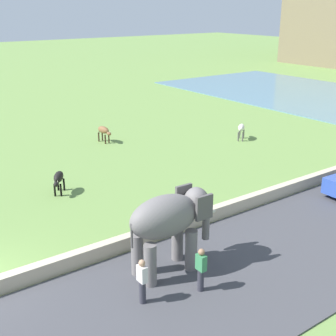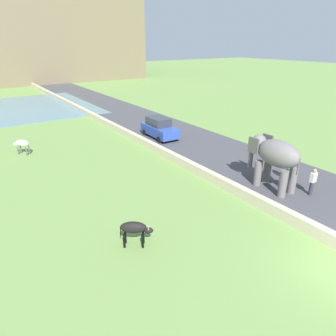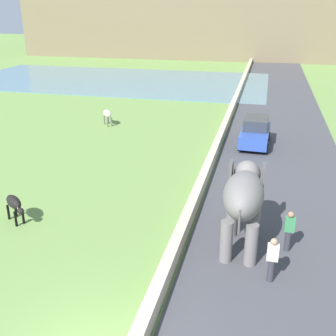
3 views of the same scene
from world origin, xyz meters
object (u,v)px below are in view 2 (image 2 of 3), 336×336
at_px(car_blue, 159,128).
at_px(cow_black, 135,229).
at_px(person_trailing, 313,182).
at_px(elephant, 274,156).
at_px(cow_white, 22,144).
at_px(person_beside_elephant, 289,168).

relative_size(car_blue, cow_black, 3.06).
bearing_deg(person_trailing, elephant, 120.26).
xyz_separation_m(elephant, cow_black, (-9.14, -0.31, -1.20)).
distance_m(car_blue, cow_black, 15.37).
bearing_deg(cow_black, car_blue, 53.55).
xyz_separation_m(elephant, cow_white, (-10.88, 14.31, -1.20)).
relative_size(person_beside_elephant, car_blue, 0.40).
bearing_deg(elephant, person_beside_elephant, 2.22).
relative_size(person_beside_elephant, cow_black, 1.23).
relative_size(cow_black, cow_white, 1.04).
distance_m(car_blue, cow_white, 11.11).
height_order(person_trailing, cow_black, person_trailing).
relative_size(elephant, cow_white, 2.71).
relative_size(person_beside_elephant, person_trailing, 1.00).
relative_size(person_trailing, cow_white, 1.28).
distance_m(person_beside_elephant, car_blue, 12.10).
distance_m(person_trailing, cow_black, 10.35).
xyz_separation_m(person_beside_elephant, person_trailing, (-0.58, -1.94, 0.00)).
xyz_separation_m(elephant, car_blue, (-0.00, 12.05, -1.14)).
xyz_separation_m(person_beside_elephant, cow_black, (-10.81, -0.38, -0.04)).
bearing_deg(car_blue, person_beside_elephant, -82.04).
bearing_deg(elephant, cow_white, 127.25).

